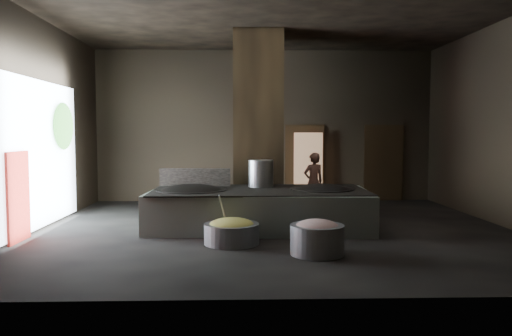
{
  "coord_description": "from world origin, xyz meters",
  "views": [
    {
      "loc": [
        -0.72,
        -10.48,
        2.04
      ],
      "look_at": [
        -0.38,
        0.76,
        1.25
      ],
      "focal_mm": 35.0,
      "sensor_mm": 36.0,
      "label": 1
    }
  ],
  "objects_px": {
    "hearth_platform": "(259,209)",
    "cook": "(314,182)",
    "veg_basin": "(232,234)",
    "meat_basin": "(317,240)",
    "wok_right": "(322,193)",
    "stock_pot": "(261,174)",
    "wok_left": "(192,194)"
  },
  "relations": [
    {
      "from": "wok_right",
      "to": "stock_pot",
      "type": "xyz_separation_m",
      "value": [
        -1.3,
        0.5,
        0.38
      ]
    },
    {
      "from": "hearth_platform",
      "to": "wok_right",
      "type": "xyz_separation_m",
      "value": [
        1.35,
        0.05,
        0.35
      ]
    },
    {
      "from": "veg_basin",
      "to": "wok_right",
      "type": "bearing_deg",
      "value": 39.48
    },
    {
      "from": "stock_pot",
      "to": "meat_basin",
      "type": "height_order",
      "value": "stock_pot"
    },
    {
      "from": "meat_basin",
      "to": "hearth_platform",
      "type": "bearing_deg",
      "value": 110.27
    },
    {
      "from": "hearth_platform",
      "to": "stock_pot",
      "type": "distance_m",
      "value": 0.91
    },
    {
      "from": "wok_left",
      "to": "stock_pot",
      "type": "distance_m",
      "value": 1.66
    },
    {
      "from": "hearth_platform",
      "to": "cook",
      "type": "bearing_deg",
      "value": 60.23
    },
    {
      "from": "veg_basin",
      "to": "meat_basin",
      "type": "height_order",
      "value": "meat_basin"
    },
    {
      "from": "cook",
      "to": "stock_pot",
      "type": "bearing_deg",
      "value": 30.46
    },
    {
      "from": "meat_basin",
      "to": "wok_left",
      "type": "bearing_deg",
      "value": 134.97
    },
    {
      "from": "hearth_platform",
      "to": "veg_basin",
      "type": "height_order",
      "value": "hearth_platform"
    },
    {
      "from": "stock_pot",
      "to": "meat_basin",
      "type": "bearing_deg",
      "value": -74.2
    },
    {
      "from": "wok_right",
      "to": "stock_pot",
      "type": "bearing_deg",
      "value": 158.96
    },
    {
      "from": "stock_pot",
      "to": "cook",
      "type": "relative_size",
      "value": 0.4
    },
    {
      "from": "stock_pot",
      "to": "veg_basin",
      "type": "xyz_separation_m",
      "value": [
        -0.62,
        -2.08,
        -0.94
      ]
    },
    {
      "from": "hearth_platform",
      "to": "meat_basin",
      "type": "relative_size",
      "value": 5.1
    },
    {
      "from": "wok_left",
      "to": "cook",
      "type": "distance_m",
      "value": 3.76
    },
    {
      "from": "hearth_platform",
      "to": "stock_pot",
      "type": "height_order",
      "value": "stock_pot"
    },
    {
      "from": "wok_right",
      "to": "cook",
      "type": "bearing_deg",
      "value": 86.15
    },
    {
      "from": "wok_left",
      "to": "wok_right",
      "type": "xyz_separation_m",
      "value": [
        2.8,
        0.1,
        0.0
      ]
    },
    {
      "from": "hearth_platform",
      "to": "meat_basin",
      "type": "height_order",
      "value": "hearth_platform"
    },
    {
      "from": "hearth_platform",
      "to": "wok_right",
      "type": "distance_m",
      "value": 1.39
    },
    {
      "from": "cook",
      "to": "meat_basin",
      "type": "height_order",
      "value": "cook"
    },
    {
      "from": "wok_right",
      "to": "meat_basin",
      "type": "distance_m",
      "value": 2.53
    },
    {
      "from": "meat_basin",
      "to": "wok_right",
      "type": "bearing_deg",
      "value": 79.06
    },
    {
      "from": "veg_basin",
      "to": "stock_pot",
      "type": "bearing_deg",
      "value": 73.37
    },
    {
      "from": "wok_right",
      "to": "cook",
      "type": "distance_m",
      "value": 2.24
    },
    {
      "from": "wok_right",
      "to": "cook",
      "type": "height_order",
      "value": "cook"
    },
    {
      "from": "wok_right",
      "to": "meat_basin",
      "type": "bearing_deg",
      "value": -100.94
    },
    {
      "from": "cook",
      "to": "meat_basin",
      "type": "xyz_separation_m",
      "value": [
        -0.62,
        -4.67,
        -0.52
      ]
    },
    {
      "from": "stock_pot",
      "to": "veg_basin",
      "type": "relative_size",
      "value": 0.6
    }
  ]
}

